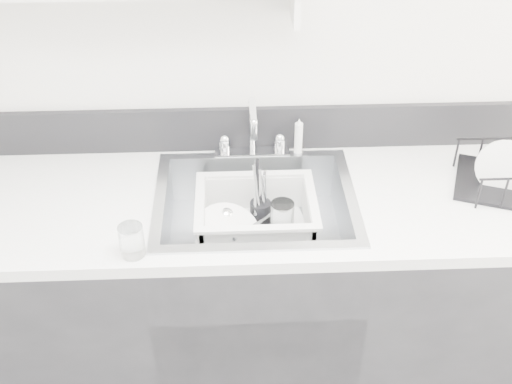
{
  "coord_description": "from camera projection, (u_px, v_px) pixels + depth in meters",
  "views": [
    {
      "loc": [
        -0.07,
        -0.44,
        2.14
      ],
      "look_at": [
        0.0,
        1.14,
        0.98
      ],
      "focal_mm": 45.0,
      "sensor_mm": 36.0,
      "label": 1
    }
  ],
  "objects": [
    {
      "name": "counter_run",
      "position": [
        255.0,
        300.0,
        2.31
      ],
      "size": [
        3.2,
        0.62,
        0.92
      ],
      "color": "black",
      "rests_on": "ground"
    },
    {
      "name": "sink",
      "position": [
        255.0,
        220.0,
        2.09
      ],
      "size": [
        0.64,
        0.52,
        0.2
      ],
      "primitive_type": null,
      "color": "silver",
      "rests_on": "counter_run"
    },
    {
      "name": "wash_tub",
      "position": [
        256.0,
        218.0,
        2.1
      ],
      "size": [
        0.45,
        0.4,
        0.15
      ],
      "primitive_type": null,
      "rotation": [
        0.0,
        0.0,
        0.23
      ],
      "color": "silver",
      "rests_on": "sink"
    },
    {
      "name": "plate_stack",
      "position": [
        230.0,
        237.0,
        2.08
      ],
      "size": [
        0.26,
        0.25,
        0.1
      ],
      "rotation": [
        0.0,
        0.0,
        0.33
      ],
      "color": "white",
      "rests_on": "wash_tub"
    },
    {
      "name": "bowl_small",
      "position": [
        281.0,
        249.0,
        2.04
      ],
      "size": [
        0.15,
        0.15,
        0.04
      ],
      "primitive_type": "imported",
      "rotation": [
        0.0,
        0.0,
        -0.38
      ],
      "color": "white",
      "rests_on": "wash_tub"
    },
    {
      "name": "backsplash",
      "position": [
        252.0,
        129.0,
        2.23
      ],
      "size": [
        3.2,
        0.02,
        0.16
      ],
      "primitive_type": "cube",
      "color": "black",
      "rests_on": "counter_run"
    },
    {
      "name": "tumbler_in_tub",
      "position": [
        282.0,
        217.0,
        2.11
      ],
      "size": [
        0.09,
        0.09,
        0.11
      ],
      "primitive_type": "cylinder",
      "rotation": [
        0.0,
        0.0,
        0.15
      ],
      "color": "white",
      "rests_on": "wash_tub"
    },
    {
      "name": "side_sprayer",
      "position": [
        299.0,
        136.0,
        2.21
      ],
      "size": [
        0.03,
        0.03,
        0.14
      ],
      "primitive_type": "cylinder",
      "color": "silver",
      "rests_on": "counter_run"
    },
    {
      "name": "room_shell",
      "position": [
        278.0,
        107.0,
        0.94
      ],
      "size": [
        3.5,
        3.0,
        2.6
      ],
      "color": "silver",
      "rests_on": "ground"
    },
    {
      "name": "ladle",
      "position": [
        243.0,
        228.0,
        2.1
      ],
      "size": [
        0.27,
        0.23,
        0.08
      ],
      "primitive_type": null,
      "rotation": [
        0.0,
        0.0,
        -0.61
      ],
      "color": "silver",
      "rests_on": "wash_tub"
    },
    {
      "name": "faucet",
      "position": [
        252.0,
        141.0,
        2.2
      ],
      "size": [
        0.26,
        0.18,
        0.23
      ],
      "color": "silver",
      "rests_on": "counter_run"
    },
    {
      "name": "utensil_cup",
      "position": [
        260.0,
        211.0,
        2.15
      ],
      "size": [
        0.07,
        0.07,
        0.24
      ],
      "rotation": [
        0.0,
        0.0,
        0.4
      ],
      "color": "black",
      "rests_on": "wash_tub"
    },
    {
      "name": "tumbler_counter",
      "position": [
        132.0,
        241.0,
        1.79
      ],
      "size": [
        0.07,
        0.07,
        0.1
      ],
      "primitive_type": "cylinder",
      "rotation": [
        0.0,
        0.0,
        -0.05
      ],
      "color": "white",
      "rests_on": "counter_run"
    }
  ]
}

